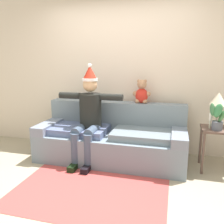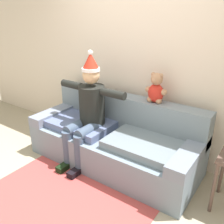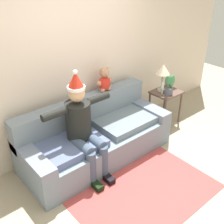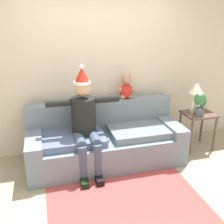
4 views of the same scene
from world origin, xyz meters
name	(u,v)px [view 1 (image 1 of 4)]	position (x,y,z in m)	size (l,w,h in m)	color
ground_plane	(90,190)	(0.00, 0.00, 0.00)	(10.00, 10.00, 0.00)	tan
back_wall	(120,72)	(0.00, 1.55, 1.35)	(7.00, 0.10, 2.70)	beige
couch	(112,138)	(0.00, 1.02, 0.33)	(2.27, 0.92, 0.87)	slate
person_seated	(88,113)	(-0.32, 0.85, 0.75)	(1.02, 0.77, 1.50)	black
teddy_bear	(142,93)	(0.42, 1.30, 1.04)	(0.29, 0.17, 0.38)	red
side_table	(219,136)	(1.56, 0.99, 0.50)	(0.49, 0.42, 0.62)	brown
table_lamp	(218,100)	(1.52, 1.08, 1.00)	(0.24, 0.24, 0.49)	#B1B69A
potted_plant	(217,117)	(1.50, 0.89, 0.80)	(0.25, 0.21, 0.39)	#535663
candle_tall	(210,119)	(1.42, 0.97, 0.75)	(0.04, 0.04, 0.21)	beige
area_rug	(89,192)	(0.00, -0.05, 0.00)	(1.85, 1.22, 0.01)	#B24442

